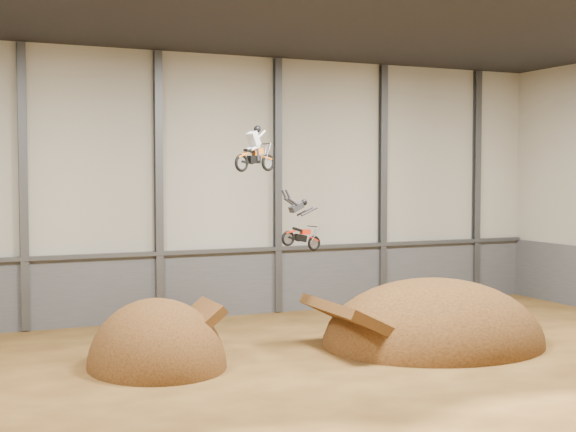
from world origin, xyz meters
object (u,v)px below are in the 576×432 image
object	(u,v)px
takeoff_ramp	(157,367)
fmx_rider_a	(255,146)
landing_ramp	(433,344)
fmx_rider_b	(300,221)

from	to	relation	value
takeoff_ramp	fmx_rider_a	bearing A→B (deg)	14.80
takeoff_ramp	landing_ramp	distance (m)	12.53
landing_ramp	fmx_rider_a	world-z (taller)	fmx_rider_a
landing_ramp	fmx_rider_a	bearing A→B (deg)	165.35
landing_ramp	fmx_rider_b	size ratio (longest dim) A/B	3.78
takeoff_ramp	fmx_rider_b	world-z (taller)	fmx_rider_b
takeoff_ramp	fmx_rider_a	distance (m)	10.08
fmx_rider_a	fmx_rider_b	distance (m)	3.75
fmx_rider_b	fmx_rider_a	bearing A→B (deg)	128.18
fmx_rider_a	fmx_rider_b	xyz separation A→B (m)	(1.54, -1.29, -3.17)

